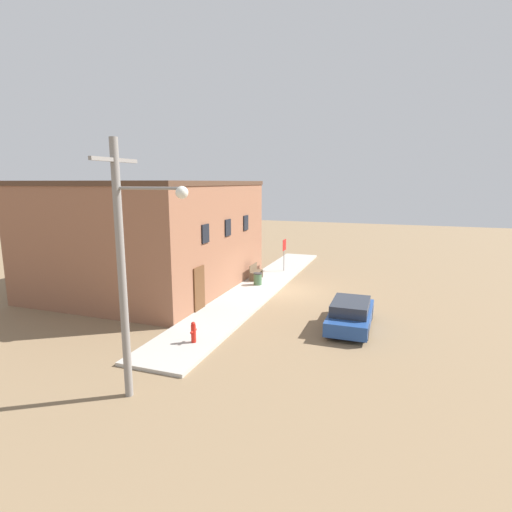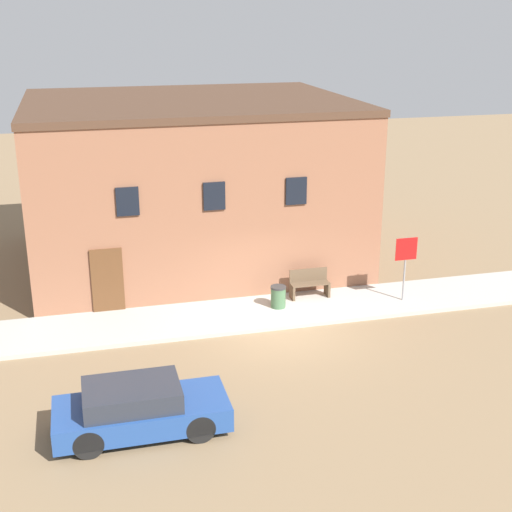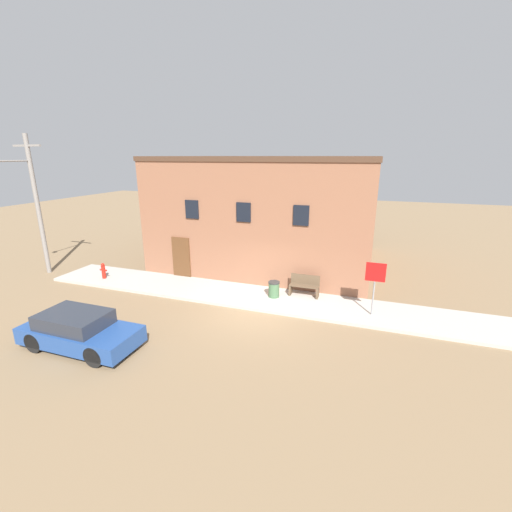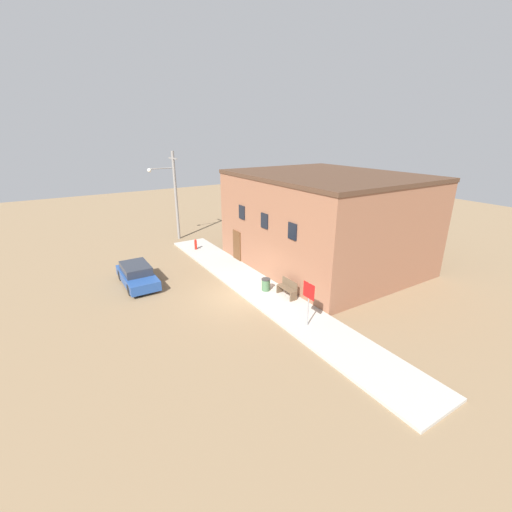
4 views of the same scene
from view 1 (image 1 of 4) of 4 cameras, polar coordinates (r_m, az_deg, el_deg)
ground_plane at (r=22.91m, az=3.40°, el=-4.93°), size 80.00×80.00×0.00m
sidewalk at (r=23.27m, az=0.37°, el=-4.50°), size 22.05×2.56×0.13m
brick_building at (r=24.05m, az=-14.54°, el=2.99°), size 11.69×9.62×6.16m
fire_hydrant at (r=15.48m, az=-8.92°, el=-10.68°), size 0.40×0.19×0.81m
stop_sign at (r=27.06m, az=4.06°, el=1.04°), size 0.74×0.06×2.15m
bench at (r=24.84m, az=-0.09°, el=-2.30°), size 1.31×0.44×0.95m
trash_bin at (r=23.53m, az=0.25°, el=-3.26°), size 0.50×0.50×0.72m
utility_pole at (r=11.37m, az=-18.03°, el=-0.72°), size 1.80×2.23×7.25m
parked_car at (r=17.52m, az=13.36°, el=-8.07°), size 3.97×1.67×1.22m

